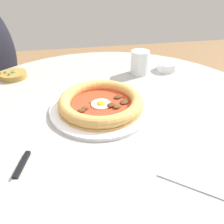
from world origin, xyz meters
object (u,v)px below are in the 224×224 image
Objects in this scene: ramekin_capers at (167,66)px; olive_pan at (13,75)px; pizza_on_plate at (101,104)px; water_glass at (140,64)px; fork_utensil at (199,189)px; steak_knife at (17,175)px; dining_table at (110,139)px.

olive_pan reaches higher than ramekin_capers.
ramekin_capers is 0.64× the size of olive_pan.
ramekin_capers is at bearing 128.93° from pizza_on_plate.
water_glass is 0.73× the size of olive_pan.
pizza_on_plate is at bearing -155.91° from fork_utensil.
olive_pan is (-0.29, -0.29, -0.01)m from pizza_on_plate.
pizza_on_plate is 1.62× the size of steak_knife.
dining_table is 8.73× the size of olive_pan.
fork_utensil is (0.32, 0.12, 0.12)m from dining_table.
water_glass is (-0.24, 0.16, 0.15)m from dining_table.
water_glass is at bearing 84.38° from olive_pan.
pizza_on_plate is 2.21× the size of fork_utensil.
water_glass is 0.56m from fork_utensil.
olive_pan is 0.75m from fork_utensil.
olive_pan is at bearing -144.13° from fork_utensil.
olive_pan is at bearing -132.07° from dining_table.
steak_knife is 1.52× the size of olive_pan.
pizza_on_plate reaches higher than ramekin_capers.
water_glass reaches higher than fork_utensil.
dining_table is 0.34m from steak_knife.
pizza_on_plate reaches higher than fork_utensil.
steak_knife is 0.36m from fork_utensil.
steak_knife is (0.21, -0.23, 0.12)m from dining_table.
olive_pan is at bearing -95.62° from water_glass.
ramekin_capers is 0.59m from fork_utensil.
olive_pan reaches higher than steak_knife.
water_glass is (-0.24, 0.19, 0.02)m from pizza_on_plate.
water_glass is 0.48× the size of steak_knife.
olive_pan reaches higher than dining_table.
steak_knife is (0.46, -0.40, -0.04)m from water_glass.
dining_table is 11.89× the size of water_glass.
water_glass is 1.14× the size of ramekin_capers.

